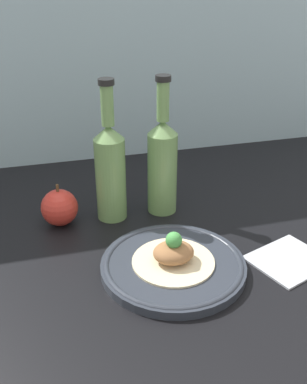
% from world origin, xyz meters
% --- Properties ---
extents(ground_plane, '(1.80, 1.10, 0.04)m').
position_xyz_m(ground_plane, '(0.00, 0.00, -0.02)').
color(ground_plane, black).
extents(wall_backsplash, '(1.80, 0.03, 0.80)m').
position_xyz_m(wall_backsplash, '(0.00, 0.54, 0.40)').
color(wall_backsplash, '#9EBCCC').
rests_on(wall_backsplash, ground_plane).
extents(plate, '(0.27, 0.27, 0.02)m').
position_xyz_m(plate, '(0.05, -0.04, 0.01)').
color(plate, '#2D333D').
rests_on(plate, ground_plane).
extents(plated_food, '(0.15, 0.15, 0.06)m').
position_xyz_m(plated_food, '(0.05, -0.04, 0.03)').
color(plated_food, beige).
rests_on(plated_food, plate).
extents(cider_bottle_left, '(0.07, 0.07, 0.31)m').
position_xyz_m(cider_bottle_left, '(-0.03, 0.18, 0.12)').
color(cider_bottle_left, '#729E5B').
rests_on(cider_bottle_left, ground_plane).
extents(cider_bottle_right, '(0.07, 0.07, 0.31)m').
position_xyz_m(cider_bottle_right, '(0.09, 0.18, 0.12)').
color(cider_bottle_right, '#729E5B').
rests_on(cider_bottle_right, ground_plane).
extents(apple, '(0.08, 0.08, 0.09)m').
position_xyz_m(apple, '(-0.14, 0.18, 0.04)').
color(apple, red).
rests_on(apple, ground_plane).
extents(napkin, '(0.17, 0.16, 0.01)m').
position_xyz_m(napkin, '(0.27, -0.07, 0.00)').
color(napkin, '#B7BCC6').
rests_on(napkin, ground_plane).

